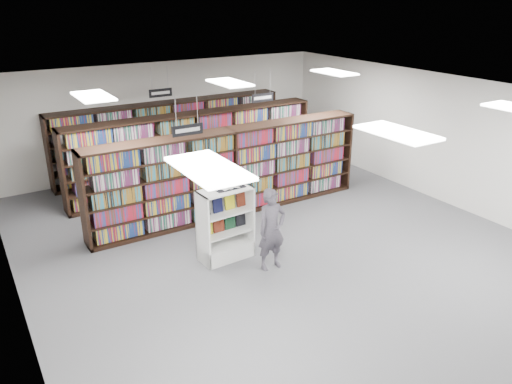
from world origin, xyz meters
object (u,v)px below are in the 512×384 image
bookshelf_row_near (231,172)px  shopper (272,229)px  endcap_display (225,235)px  open_book (228,186)px

bookshelf_row_near → shopper: bearing=-102.7°
endcap_display → open_book: open_book is taller
bookshelf_row_near → shopper: size_ratio=4.28×
open_book → shopper: 1.20m
bookshelf_row_near → open_book: bookshelf_row_near is taller
bookshelf_row_near → open_book: 2.20m
endcap_display → shopper: size_ratio=0.91×
endcap_display → open_book: bearing=2.6°
endcap_display → open_book: 1.04m
endcap_display → shopper: bearing=-58.3°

